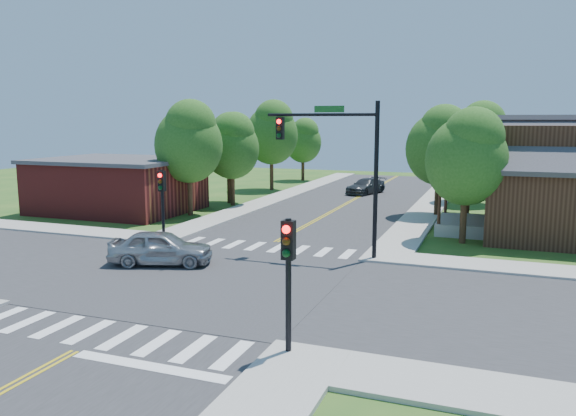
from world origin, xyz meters
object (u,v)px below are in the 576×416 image
at_px(car_silver, 161,248).
at_px(car_dgrey, 366,187).
at_px(signal_mast_ne, 340,154).
at_px(signal_pole_nw, 162,192).
at_px(signal_pole_se, 288,261).

relative_size(car_silver, car_dgrey, 1.00).
bearing_deg(signal_mast_ne, car_silver, -149.18).
height_order(signal_pole_nw, car_dgrey, signal_pole_nw).
bearing_deg(car_silver, signal_pole_nw, 13.57).
bearing_deg(signal_pole_se, signal_pole_nw, 135.00).
bearing_deg(signal_pole_se, car_dgrey, 99.25).
bearing_deg(signal_mast_ne, signal_pole_se, -81.44).
bearing_deg(car_silver, car_dgrey, -24.81).
bearing_deg(signal_pole_nw, signal_mast_ne, 0.07).
bearing_deg(car_dgrey, signal_pole_se, -62.11).
relative_size(signal_mast_ne, car_silver, 1.49).
height_order(signal_pole_se, car_dgrey, signal_pole_se).
relative_size(signal_mast_ne, signal_pole_se, 1.89).
distance_m(signal_pole_se, car_silver, 11.32).
distance_m(signal_mast_ne, signal_pole_se, 11.55).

